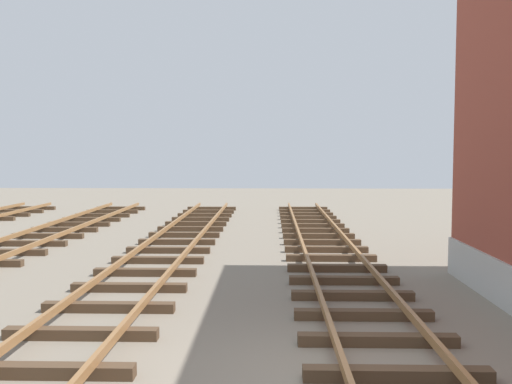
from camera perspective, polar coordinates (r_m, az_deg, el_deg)
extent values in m
plane|color=slate|center=(8.03, 6.95, -18.12)|extent=(80.00, 80.00, 0.00)
cube|color=#4C3826|center=(8.14, 13.89, -17.22)|extent=(2.50, 0.24, 0.18)
cube|color=#4C3826|center=(9.42, 12.02, -14.22)|extent=(2.50, 0.24, 0.18)
cube|color=#4C3826|center=(10.73, 10.64, -11.93)|extent=(2.50, 0.24, 0.18)
cube|color=#4C3826|center=(12.05, 9.58, -10.13)|extent=(2.50, 0.24, 0.18)
cube|color=#4C3826|center=(13.39, 8.74, -8.69)|extent=(2.50, 0.24, 0.18)
cube|color=#4C3826|center=(14.73, 8.05, -7.51)|extent=(2.50, 0.24, 0.18)
cube|color=#4C3826|center=(16.08, 7.49, -6.53)|extent=(2.50, 0.24, 0.18)
cube|color=#4C3826|center=(17.44, 7.01, -5.70)|extent=(2.50, 0.24, 0.18)
cube|color=#4C3826|center=(18.80, 6.60, -4.99)|extent=(2.50, 0.24, 0.18)
cube|color=#4C3826|center=(20.17, 6.25, -4.37)|extent=(2.50, 0.24, 0.18)
cube|color=#4C3826|center=(21.54, 5.95, -3.84)|extent=(2.50, 0.24, 0.18)
cube|color=#4C3826|center=(22.91, 5.68, -3.36)|extent=(2.50, 0.24, 0.18)
cube|color=#4C3826|center=(24.28, 5.44, -2.94)|extent=(2.50, 0.24, 0.18)
cube|color=#4C3826|center=(25.65, 5.22, -2.57)|extent=(2.50, 0.24, 0.18)
cube|color=#4C3826|center=(27.03, 5.03, -2.23)|extent=(2.50, 0.24, 0.18)
cube|color=#4C3826|center=(28.40, 4.86, -1.93)|extent=(2.50, 0.24, 0.18)
cube|color=#4C3826|center=(29.78, 4.70, -1.65)|extent=(2.50, 0.24, 0.18)
cube|color=olive|center=(7.97, 8.63, -16.40)|extent=(0.08, 45.74, 0.14)
cube|color=olive|center=(8.26, 18.98, -15.82)|extent=(0.08, 45.74, 0.14)
cube|color=#4C3826|center=(8.54, -20.52, -16.34)|extent=(2.50, 0.24, 0.18)
cube|color=#4C3826|center=(9.94, -17.02, -13.34)|extent=(2.50, 0.24, 0.18)
cube|color=#4C3826|center=(11.38, -14.46, -11.05)|extent=(2.50, 0.24, 0.18)
cube|color=#4C3826|center=(12.86, -12.51, -9.27)|extent=(2.50, 0.24, 0.18)
cube|color=#4C3826|center=(14.36, -10.97, -7.85)|extent=(2.50, 0.24, 0.18)
cube|color=#4C3826|center=(15.87, -9.74, -6.70)|extent=(2.50, 0.24, 0.18)
cube|color=#4C3826|center=(17.40, -8.72, -5.74)|extent=(2.50, 0.24, 0.18)
cube|color=#4C3826|center=(18.93, -7.88, -4.94)|extent=(2.50, 0.24, 0.18)
cube|color=#4C3826|center=(20.47, -7.16, -4.26)|extent=(2.50, 0.24, 0.18)
cube|color=#4C3826|center=(22.02, -6.54, -3.67)|extent=(2.50, 0.24, 0.18)
cube|color=#4C3826|center=(23.57, -6.01, -3.16)|extent=(2.50, 0.24, 0.18)
cube|color=#4C3826|center=(25.12, -5.54, -2.71)|extent=(2.50, 0.24, 0.18)
cube|color=#4C3826|center=(26.67, -5.12, -2.32)|extent=(2.50, 0.24, 0.18)
cube|color=#4C3826|center=(28.23, -4.76, -1.96)|extent=(2.50, 0.24, 0.18)
cube|color=#4C3826|center=(29.79, -4.43, -1.65)|extent=(2.50, 0.24, 0.18)
cube|color=olive|center=(8.25, -15.72, -15.78)|extent=(0.08, 45.74, 0.14)
cube|color=#4C3826|center=(18.39, -23.76, -5.51)|extent=(2.50, 0.24, 0.18)
cube|color=#4C3826|center=(19.86, -21.75, -4.77)|extent=(2.50, 0.24, 0.18)
cube|color=#4C3826|center=(21.35, -20.02, -4.13)|extent=(2.50, 0.24, 0.18)
cube|color=#4C3826|center=(22.87, -18.52, -3.57)|extent=(2.50, 0.24, 0.18)
cube|color=#4C3826|center=(24.40, -17.21, -3.07)|extent=(2.50, 0.24, 0.18)
cube|color=#4C3826|center=(25.94, -16.05, -2.64)|extent=(2.50, 0.24, 0.18)
cube|color=#4C3826|center=(27.49, -15.03, -2.25)|extent=(2.50, 0.24, 0.18)
cube|color=#4C3826|center=(29.05, -14.11, -1.90)|extent=(2.50, 0.24, 0.18)
cube|color=#4C3826|center=(30.62, -13.29, -1.59)|extent=(2.50, 0.24, 0.18)
cube|color=#4C3826|center=(29.32, -23.87, -2.07)|extent=(2.50, 0.24, 0.18)
cube|color=#4C3826|center=(30.74, -22.61, -1.77)|extent=(2.50, 0.24, 0.18)
cube|color=#4C3826|center=(32.18, -21.47, -1.50)|extent=(2.50, 0.24, 0.18)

